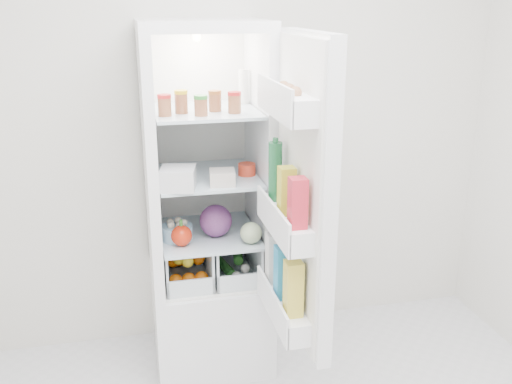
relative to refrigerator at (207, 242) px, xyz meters
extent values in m
cube|color=silver|center=(0.20, 0.25, 0.63)|extent=(3.00, 0.02, 2.60)
cube|color=white|center=(0.00, -0.04, -0.42)|extent=(0.60, 0.60, 0.50)
cube|color=white|center=(0.00, -0.04, 1.11)|extent=(0.60, 0.60, 0.05)
cube|color=white|center=(0.00, 0.24, 0.46)|extent=(0.60, 0.05, 1.25)
cube|color=white|center=(-0.28, -0.04, 0.46)|extent=(0.05, 0.60, 1.25)
cube|color=white|center=(0.27, -0.04, 0.46)|extent=(0.05, 0.60, 1.25)
cube|color=white|center=(0.00, 0.21, 0.46)|extent=(0.50, 0.01, 1.25)
sphere|color=white|center=(0.00, 0.17, 1.04)|extent=(0.05, 0.05, 0.05)
cube|color=silver|center=(0.00, -0.06, 0.07)|extent=(0.49, 0.53, 0.01)
cube|color=silver|center=(0.00, -0.06, 0.38)|extent=(0.49, 0.53, 0.02)
cube|color=silver|center=(0.00, -0.06, 0.71)|extent=(0.49, 0.53, 0.02)
cylinder|color=#B21919|center=(-0.20, -0.20, 0.76)|extent=(0.06, 0.06, 0.08)
cylinder|color=gold|center=(-0.12, -0.15, 0.76)|extent=(0.06, 0.06, 0.08)
cylinder|color=#267226|center=(-0.04, -0.23, 0.76)|extent=(0.06, 0.06, 0.08)
cylinder|color=brown|center=(0.04, -0.13, 0.76)|extent=(0.06, 0.06, 0.08)
cylinder|color=#B21919|center=(0.12, -0.20, 0.76)|extent=(0.06, 0.06, 0.08)
cylinder|color=silver|center=(0.21, 0.05, 0.81)|extent=(0.06, 0.06, 0.17)
cube|color=silver|center=(-0.16, -0.26, 0.44)|extent=(0.19, 0.19, 0.10)
cube|color=beige|center=(0.05, -0.24, 0.43)|extent=(0.13, 0.13, 0.07)
cylinder|color=red|center=(0.19, -0.11, 0.42)|extent=(0.11, 0.11, 0.06)
sphere|color=#55205D|center=(0.03, -0.12, 0.16)|extent=(0.16, 0.16, 0.16)
sphere|color=red|center=(-0.15, -0.20, 0.13)|extent=(0.10, 0.10, 0.10)
cylinder|color=#98C7E3|center=(-0.17, -0.12, 0.12)|extent=(0.20, 0.20, 0.07)
sphere|color=#A4B688|center=(0.18, -0.25, 0.14)|extent=(0.11, 0.11, 0.11)
sphere|color=orange|center=(-0.19, -0.18, -0.12)|extent=(0.07, 0.07, 0.07)
sphere|color=orange|center=(-0.12, -0.18, -0.12)|extent=(0.07, 0.07, 0.07)
sphere|color=orange|center=(-0.06, -0.18, -0.12)|extent=(0.07, 0.07, 0.07)
sphere|color=orange|center=(-0.19, -0.06, -0.06)|extent=(0.07, 0.07, 0.07)
sphere|color=orange|center=(-0.12, -0.06, -0.06)|extent=(0.07, 0.07, 0.07)
sphere|color=orange|center=(-0.06, -0.06, -0.06)|extent=(0.07, 0.07, 0.07)
sphere|color=orange|center=(-0.15, 0.06, -0.12)|extent=(0.07, 0.07, 0.07)
sphere|color=yellow|center=(-0.16, -0.12, -0.03)|extent=(0.06, 0.06, 0.06)
sphere|color=yellow|center=(-0.09, -0.01, -0.03)|extent=(0.06, 0.06, 0.06)
sphere|color=yellow|center=(-0.12, -0.16, -0.03)|extent=(0.06, 0.06, 0.06)
cylinder|color=#1D531B|center=(0.08, -0.06, -0.13)|extent=(0.09, 0.21, 0.05)
cylinder|color=#1D531B|center=(0.16, -0.01, -0.08)|extent=(0.08, 0.21, 0.05)
sphere|color=white|center=(0.12, -0.18, -0.13)|extent=(0.05, 0.05, 0.05)
sphere|color=white|center=(0.17, -0.16, -0.10)|extent=(0.05, 0.05, 0.05)
cube|color=white|center=(0.33, -0.64, 0.46)|extent=(0.06, 0.60, 1.30)
cube|color=white|center=(0.30, -0.64, 0.46)|extent=(0.01, 0.56, 1.26)
cube|color=white|center=(0.25, -0.64, 0.83)|extent=(0.11, 0.50, 0.10)
cube|color=white|center=(0.25, -0.64, 0.33)|extent=(0.11, 0.50, 0.10)
cube|color=white|center=(0.25, -0.64, -0.07)|extent=(0.11, 0.50, 0.10)
sphere|color=#976544|center=(0.24, -0.76, 0.89)|extent=(0.05, 0.05, 0.05)
sphere|color=#976544|center=(0.24, -0.68, 0.89)|extent=(0.05, 0.05, 0.05)
sphere|color=#976544|center=(0.24, -0.60, 0.89)|extent=(0.05, 0.05, 0.05)
cylinder|color=#195830|center=(0.24, -0.49, 0.51)|extent=(0.06, 0.06, 0.26)
cube|color=gold|center=(0.24, -0.67, 0.48)|extent=(0.07, 0.07, 0.20)
cube|color=red|center=(0.24, -0.82, 0.48)|extent=(0.07, 0.07, 0.20)
cube|color=white|center=(0.24, -0.49, 0.10)|extent=(0.07, 0.07, 0.24)
cube|color=#2A9DD5|center=(0.24, -0.64, 0.10)|extent=(0.07, 0.07, 0.24)
cube|color=yellow|center=(0.24, -0.79, 0.10)|extent=(0.07, 0.07, 0.24)
camera|label=1|loc=(-0.37, -2.77, 1.21)|focal=40.00mm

